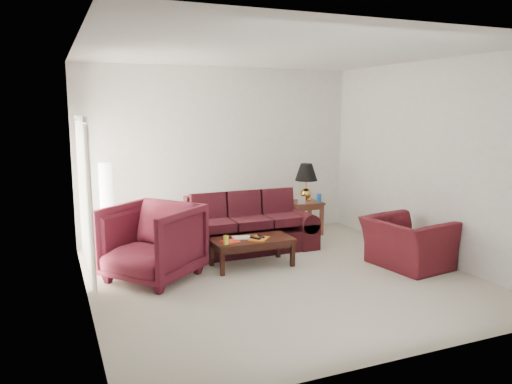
# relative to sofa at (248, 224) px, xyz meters

# --- Properties ---
(floor) EXTENTS (5.00, 5.00, 0.00)m
(floor) POSITION_rel_sofa_xyz_m (-0.07, -1.35, -0.45)
(floor) COLOR beige
(floor) RESTS_ON ground
(blinds) EXTENTS (0.10, 2.00, 2.16)m
(blinds) POSITION_rel_sofa_xyz_m (-2.49, -0.05, 0.63)
(blinds) COLOR silver
(blinds) RESTS_ON ground
(sofa) EXTENTS (2.23, 1.04, 0.90)m
(sofa) POSITION_rel_sofa_xyz_m (0.00, 0.00, 0.00)
(sofa) COLOR black
(sofa) RESTS_ON ground
(throw_pillow) EXTENTS (0.42, 0.28, 0.40)m
(throw_pillow) POSITION_rel_sofa_xyz_m (-0.60, 0.54, 0.24)
(throw_pillow) COLOR black
(throw_pillow) RESTS_ON sofa
(end_table) EXTENTS (0.57, 0.57, 0.60)m
(end_table) POSITION_rel_sofa_xyz_m (1.38, 0.64, -0.15)
(end_table) COLOR #54331D
(end_table) RESTS_ON ground
(table_lamp) EXTENTS (0.48, 0.48, 0.69)m
(table_lamp) POSITION_rel_sofa_xyz_m (1.42, 0.68, 0.50)
(table_lamp) COLOR gold
(table_lamp) RESTS_ON end_table
(clock) EXTENTS (0.14, 0.09, 0.13)m
(clock) POSITION_rel_sofa_xyz_m (1.21, 0.46, 0.22)
(clock) COLOR #BDBCC1
(clock) RESTS_ON end_table
(blue_canister) EXTENTS (0.10, 0.10, 0.15)m
(blue_canister) POSITION_rel_sofa_xyz_m (1.59, 0.49, 0.23)
(blue_canister) COLOR #1A56AD
(blue_canister) RESTS_ON end_table
(picture_frame) EXTENTS (0.12, 0.14, 0.05)m
(picture_frame) POSITION_rel_sofa_xyz_m (1.22, 0.76, 0.22)
(picture_frame) COLOR silver
(picture_frame) RESTS_ON end_table
(floor_lamp) EXTENTS (0.30, 0.30, 1.47)m
(floor_lamp) POSITION_rel_sofa_xyz_m (-2.10, 0.75, 0.29)
(floor_lamp) COLOR white
(floor_lamp) RESTS_ON ground
(armchair_left) EXTENTS (1.57, 1.57, 1.03)m
(armchair_left) POSITION_rel_sofa_xyz_m (-1.70, -0.77, 0.07)
(armchair_left) COLOR #450F1B
(armchair_left) RESTS_ON ground
(armchair_right) EXTENTS (1.11, 1.22, 0.71)m
(armchair_right) POSITION_rel_sofa_xyz_m (1.83, -1.67, -0.09)
(armchair_right) COLOR #461017
(armchair_right) RESTS_ON ground
(coffee_table) EXTENTS (1.29, 0.85, 0.41)m
(coffee_table) POSITION_rel_sofa_xyz_m (-0.25, -0.77, -0.24)
(coffee_table) COLOR black
(coffee_table) RESTS_ON ground
(magazine_red) EXTENTS (0.27, 0.21, 0.01)m
(magazine_red) POSITION_rel_sofa_xyz_m (-0.60, -0.82, -0.03)
(magazine_red) COLOR red
(magazine_red) RESTS_ON coffee_table
(magazine_white) EXTENTS (0.29, 0.23, 0.02)m
(magazine_white) POSITION_rel_sofa_xyz_m (-0.37, -0.69, -0.03)
(magazine_white) COLOR silver
(magazine_white) RESTS_ON coffee_table
(magazine_orange) EXTENTS (0.38, 0.38, 0.02)m
(magazine_orange) POSITION_rel_sofa_xyz_m (-0.16, -0.84, -0.03)
(magazine_orange) COLOR #C86317
(magazine_orange) RESTS_ON coffee_table
(remote_a) EXTENTS (0.13, 0.18, 0.02)m
(remote_a) POSITION_rel_sofa_xyz_m (-0.23, -0.85, -0.01)
(remote_a) COLOR black
(remote_a) RESTS_ON coffee_table
(remote_b) EXTENTS (0.06, 0.17, 0.02)m
(remote_b) POSITION_rel_sofa_xyz_m (-0.11, -0.79, -0.01)
(remote_b) COLOR black
(remote_b) RESTS_ON coffee_table
(yellow_glass) EXTENTS (0.08, 0.08, 0.12)m
(yellow_glass) POSITION_rel_sofa_xyz_m (-0.69, -0.90, 0.03)
(yellow_glass) COLOR #FFFD38
(yellow_glass) RESTS_ON coffee_table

